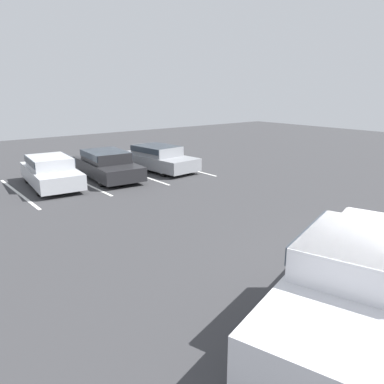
% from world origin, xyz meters
% --- Properties ---
extents(ground_plane, '(60.00, 60.00, 0.00)m').
position_xyz_m(ground_plane, '(0.00, 0.00, 0.00)').
color(ground_plane, '#38383A').
extents(stall_stripe_a, '(0.12, 5.48, 0.01)m').
position_xyz_m(stall_stripe_a, '(-3.53, 12.77, 0.00)').
color(stall_stripe_a, white).
rests_on(stall_stripe_a, ground_plane).
extents(stall_stripe_b, '(0.12, 5.48, 0.01)m').
position_xyz_m(stall_stripe_b, '(-0.81, 12.77, 0.00)').
color(stall_stripe_b, white).
rests_on(stall_stripe_b, ground_plane).
extents(stall_stripe_c, '(0.12, 5.48, 0.01)m').
position_xyz_m(stall_stripe_c, '(1.91, 12.77, 0.00)').
color(stall_stripe_c, white).
rests_on(stall_stripe_c, ground_plane).
extents(stall_stripe_d, '(0.12, 5.48, 0.01)m').
position_xyz_m(stall_stripe_d, '(4.63, 12.77, 0.00)').
color(stall_stripe_d, white).
rests_on(stall_stripe_d, ground_plane).
extents(pickup_truck, '(6.44, 3.64, 1.69)m').
position_xyz_m(pickup_truck, '(-1.10, -0.01, 0.86)').
color(pickup_truck, silver).
rests_on(pickup_truck, ground_plane).
extents(parked_sedan_a, '(2.14, 4.37, 1.27)m').
position_xyz_m(parked_sedan_a, '(-2.11, 13.02, 0.68)').
color(parked_sedan_a, '#B7BABF').
rests_on(parked_sedan_a, ground_plane).
extents(parked_sedan_b, '(2.21, 4.67, 1.26)m').
position_xyz_m(parked_sedan_b, '(0.45, 12.96, 0.67)').
color(parked_sedan_b, '#232326').
rests_on(parked_sedan_b, ground_plane).
extents(parked_sedan_c, '(2.18, 4.63, 1.23)m').
position_xyz_m(parked_sedan_c, '(3.30, 13.02, 0.65)').
color(parked_sedan_c, gray).
rests_on(parked_sedan_c, ground_plane).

